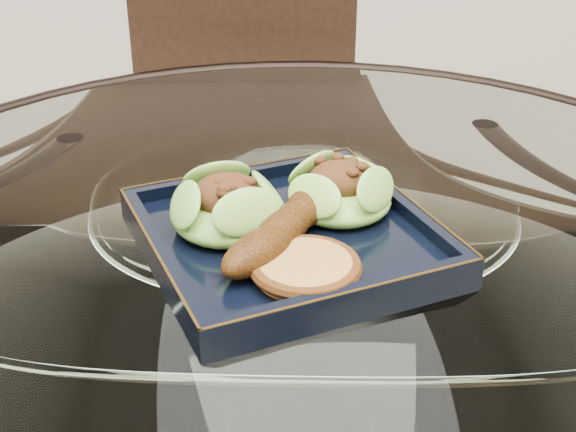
{
  "coord_description": "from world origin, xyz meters",
  "views": [
    {
      "loc": [
        -0.08,
        -0.72,
        1.18
      ],
      "look_at": [
        -0.02,
        -0.04,
        0.8
      ],
      "focal_mm": 50.0,
      "sensor_mm": 36.0,
      "label": 1
    }
  ],
  "objects": [
    {
      "name": "lettuce_wrap_right",
      "position": [
        0.04,
        0.0,
        0.8
      ],
      "size": [
        0.14,
        0.14,
        0.04
      ],
      "primitive_type": "ellipsoid",
      "rotation": [
        0.0,
        0.0,
        0.37
      ],
      "color": "#609C2D",
      "rests_on": "navy_plate"
    },
    {
      "name": "lettuce_wrap_left",
      "position": [
        -0.08,
        -0.02,
        0.8
      ],
      "size": [
        0.12,
        0.12,
        0.04
      ],
      "primitive_type": "ellipsoid",
      "rotation": [
        0.0,
        0.0,
        -0.11
      ],
      "color": "#51992C",
      "rests_on": "navy_plate"
    },
    {
      "name": "navy_plate",
      "position": [
        -0.02,
        -0.04,
        0.77
      ],
      "size": [
        0.34,
        0.34,
        0.02
      ],
      "primitive_type": "cube",
      "rotation": [
        0.0,
        0.0,
        0.32
      ],
      "color": "black",
      "rests_on": "dining_table"
    },
    {
      "name": "dining_table",
      "position": [
        -0.0,
        -0.0,
        0.6
      ],
      "size": [
        1.13,
        1.13,
        0.77
      ],
      "color": "white",
      "rests_on": "ground"
    },
    {
      "name": "crumb_patty",
      "position": [
        -0.01,
        -0.12,
        0.79
      ],
      "size": [
        0.1,
        0.1,
        0.02
      ],
      "primitive_type": "cylinder",
      "rotation": [
        0.0,
        0.0,
        -0.16
      ],
      "color": "#C28C40",
      "rests_on": "navy_plate"
    },
    {
      "name": "dining_chair",
      "position": [
        -0.04,
        0.53,
        0.52
      ],
      "size": [
        0.43,
        0.43,
        0.94
      ],
      "rotation": [
        0.0,
        0.0,
        -0.05
      ],
      "color": "black",
      "rests_on": "ground"
    },
    {
      "name": "roasted_plantain",
      "position": [
        -0.02,
        -0.05,
        0.8
      ],
      "size": [
        0.14,
        0.18,
        0.04
      ],
      "primitive_type": "ellipsoid",
      "rotation": [
        0.0,
        0.0,
        1.0
      ],
      "color": "#582C09",
      "rests_on": "navy_plate"
    }
  ]
}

